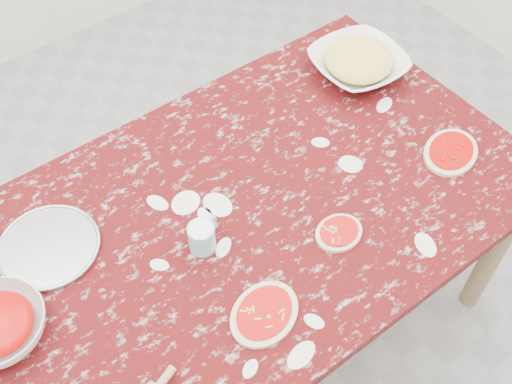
% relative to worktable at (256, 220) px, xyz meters
% --- Properties ---
extents(ground, '(4.00, 4.00, 0.00)m').
position_rel_worktable_xyz_m(ground, '(0.00, 0.00, -0.67)').
color(ground, gray).
extents(worktable, '(1.60, 1.00, 0.75)m').
position_rel_worktable_xyz_m(worktable, '(0.00, 0.00, 0.00)').
color(worktable, '#40090B').
rests_on(worktable, ground).
extents(pizza_tray, '(0.36, 0.36, 0.01)m').
position_rel_worktable_xyz_m(pizza_tray, '(-0.54, 0.21, 0.09)').
color(pizza_tray, '#B2B2B7').
rests_on(pizza_tray, worktable).
extents(cheese_bowl, '(0.33, 0.33, 0.07)m').
position_rel_worktable_xyz_m(cheese_bowl, '(0.61, 0.24, 0.12)').
color(cheese_bowl, white).
rests_on(cheese_bowl, worktable).
extents(flour_mug, '(0.10, 0.07, 0.09)m').
position_rel_worktable_xyz_m(flour_mug, '(-0.20, -0.03, 0.13)').
color(flour_mug, '#7CCDE3').
rests_on(flour_mug, worktable).
extents(pizza_left, '(0.23, 0.20, 0.02)m').
position_rel_worktable_xyz_m(pizza_left, '(-0.20, -0.29, 0.09)').
color(pizza_left, beige).
rests_on(pizza_left, worktable).
extents(pizza_mid, '(0.14, 0.12, 0.02)m').
position_rel_worktable_xyz_m(pizza_mid, '(0.12, -0.22, 0.09)').
color(pizza_mid, beige).
rests_on(pizza_mid, worktable).
extents(pizza_right, '(0.24, 0.21, 0.02)m').
position_rel_worktable_xyz_m(pizza_right, '(0.58, -0.21, 0.09)').
color(pizza_right, beige).
rests_on(pizza_right, worktable).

